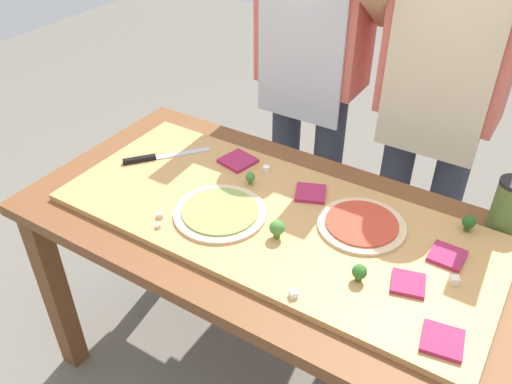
# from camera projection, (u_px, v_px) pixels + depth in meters

# --- Properties ---
(ground_plane) EXTENTS (8.00, 8.00, 0.00)m
(ground_plane) POSITION_uv_depth(u_px,v_px,m) (280.00, 384.00, 2.00)
(ground_plane) COLOR #6B665B
(prep_table) EXTENTS (1.60, 0.77, 0.78)m
(prep_table) POSITION_uv_depth(u_px,v_px,m) (286.00, 253.00, 1.60)
(prep_table) COLOR brown
(prep_table) RESTS_ON ground
(cutting_board) EXTENTS (1.28, 0.55, 0.02)m
(cutting_board) POSITION_uv_depth(u_px,v_px,m) (274.00, 219.00, 1.55)
(cutting_board) COLOR tan
(cutting_board) RESTS_ON prep_table
(chefs_knife) EXTENTS (0.20, 0.24, 0.02)m
(chefs_knife) POSITION_uv_depth(u_px,v_px,m) (155.00, 157.00, 1.79)
(chefs_knife) COLOR #B7BABF
(chefs_knife) RESTS_ON cutting_board
(pizza_whole_pesto_green) EXTENTS (0.27, 0.27, 0.02)m
(pizza_whole_pesto_green) POSITION_uv_depth(u_px,v_px,m) (220.00, 212.00, 1.54)
(pizza_whole_pesto_green) COLOR beige
(pizza_whole_pesto_green) RESTS_ON cutting_board
(pizza_whole_tomato_red) EXTENTS (0.25, 0.25, 0.02)m
(pizza_whole_tomato_red) POSITION_uv_depth(u_px,v_px,m) (362.00, 225.00, 1.50)
(pizza_whole_tomato_red) COLOR beige
(pizza_whole_tomato_red) RESTS_ON cutting_board
(pizza_slice_far_right) EXTENTS (0.11, 0.11, 0.01)m
(pizza_slice_far_right) POSITION_uv_depth(u_px,v_px,m) (442.00, 341.00, 1.17)
(pizza_slice_far_right) COLOR #9E234C
(pizza_slice_far_right) RESTS_ON cutting_board
(pizza_slice_near_left) EXTENTS (0.10, 0.10, 0.01)m
(pizza_slice_near_left) POSITION_uv_depth(u_px,v_px,m) (408.00, 283.00, 1.32)
(pizza_slice_near_left) COLOR #9E234C
(pizza_slice_near_left) RESTS_ON cutting_board
(pizza_slice_center) EXTENTS (0.09, 0.09, 0.01)m
(pizza_slice_center) POSITION_uv_depth(u_px,v_px,m) (447.00, 256.00, 1.40)
(pizza_slice_center) COLOR #9E234C
(pizza_slice_center) RESTS_ON cutting_board
(pizza_slice_far_left) EXTENTS (0.12, 0.12, 0.01)m
(pizza_slice_far_left) POSITION_uv_depth(u_px,v_px,m) (238.00, 161.00, 1.77)
(pizza_slice_far_left) COLOR #9E234C
(pizza_slice_far_left) RESTS_ON cutting_board
(pizza_slice_near_right) EXTENTS (0.12, 0.12, 0.01)m
(pizza_slice_near_right) POSITION_uv_depth(u_px,v_px,m) (311.00, 193.00, 1.62)
(pizza_slice_near_right) COLOR #9E234C
(pizza_slice_near_right) RESTS_ON cutting_board
(broccoli_floret_front_mid) EXTENTS (0.04, 0.04, 0.06)m
(broccoli_floret_front_mid) POSITION_uv_depth(u_px,v_px,m) (277.00, 228.00, 1.45)
(broccoli_floret_front_mid) COLOR #487A23
(broccoli_floret_front_mid) RESTS_ON cutting_board
(broccoli_floret_back_mid) EXTENTS (0.04, 0.04, 0.05)m
(broccoli_floret_back_mid) POSITION_uv_depth(u_px,v_px,m) (469.00, 222.00, 1.47)
(broccoli_floret_back_mid) COLOR #2C5915
(broccoli_floret_back_mid) RESTS_ON cutting_board
(broccoli_floret_back_left) EXTENTS (0.04, 0.04, 0.05)m
(broccoli_floret_back_left) POSITION_uv_depth(u_px,v_px,m) (359.00, 272.00, 1.32)
(broccoli_floret_back_left) COLOR #366618
(broccoli_floret_back_left) RESTS_ON cutting_board
(broccoli_floret_front_left) EXTENTS (0.03, 0.03, 0.04)m
(broccoli_floret_front_left) POSITION_uv_depth(u_px,v_px,m) (250.00, 177.00, 1.66)
(broccoli_floret_front_left) COLOR #487A23
(broccoli_floret_front_left) RESTS_ON cutting_board
(cheese_crumble_a) EXTENTS (0.02, 0.02, 0.01)m
(cheese_crumble_a) POSITION_uv_depth(u_px,v_px,m) (158.00, 226.00, 1.50)
(cheese_crumble_a) COLOR silver
(cheese_crumble_a) RESTS_ON cutting_board
(cheese_crumble_b) EXTENTS (0.03, 0.03, 0.02)m
(cheese_crumble_b) POSITION_uv_depth(u_px,v_px,m) (293.00, 294.00, 1.28)
(cheese_crumble_b) COLOR white
(cheese_crumble_b) RESTS_ON cutting_board
(cheese_crumble_c) EXTENTS (0.03, 0.03, 0.02)m
(cheese_crumble_c) POSITION_uv_depth(u_px,v_px,m) (454.00, 281.00, 1.32)
(cheese_crumble_c) COLOR silver
(cheese_crumble_c) RESTS_ON cutting_board
(cheese_crumble_d) EXTENTS (0.03, 0.03, 0.02)m
(cheese_crumble_d) POSITION_uv_depth(u_px,v_px,m) (266.00, 169.00, 1.72)
(cheese_crumble_d) COLOR white
(cheese_crumble_d) RESTS_ON cutting_board
(cheese_crumble_e) EXTENTS (0.02, 0.02, 0.02)m
(cheese_crumble_e) POSITION_uv_depth(u_px,v_px,m) (160.00, 215.00, 1.53)
(cheese_crumble_e) COLOR silver
(cheese_crumble_e) RESTS_ON cutting_board
(sauce_jar) EXTENTS (0.08, 0.08, 0.16)m
(sauce_jar) POSITION_uv_depth(u_px,v_px,m) (507.00, 205.00, 1.49)
(sauce_jar) COLOR #517033
(sauce_jar) RESTS_ON prep_table
(cook_left) EXTENTS (0.54, 0.39, 1.67)m
(cook_left) POSITION_uv_depth(u_px,v_px,m) (311.00, 59.00, 1.99)
(cook_left) COLOR #333847
(cook_left) RESTS_ON ground
(cook_right) EXTENTS (0.54, 0.39, 1.67)m
(cook_right) POSITION_uv_depth(u_px,v_px,m) (441.00, 88.00, 1.78)
(cook_right) COLOR #333847
(cook_right) RESTS_ON ground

